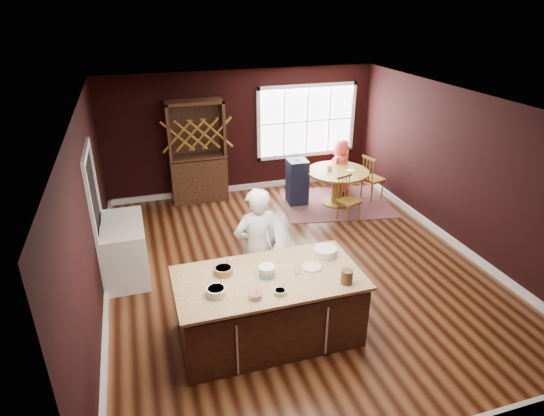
{
  "coord_description": "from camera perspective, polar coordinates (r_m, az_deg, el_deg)",
  "views": [
    {
      "loc": [
        -2.27,
        -6.03,
        4.07
      ],
      "look_at": [
        -0.35,
        0.16,
        1.05
      ],
      "focal_mm": 30.0,
      "sensor_mm": 36.0,
      "label": 1
    }
  ],
  "objects": [
    {
      "name": "chair_south",
      "position": [
        9.04,
        9.66,
        1.1
      ],
      "size": [
        0.49,
        0.48,
        0.93
      ],
      "primitive_type": null,
      "rotation": [
        0.0,
        0.0,
        0.32
      ],
      "color": "brown",
      "rests_on": "ground"
    },
    {
      "name": "bowl_pink",
      "position": [
        5.32,
        -2.1,
        -10.96
      ],
      "size": [
        0.17,
        0.17,
        0.06
      ],
      "primitive_type": "cylinder",
      "color": "silver",
      "rests_on": "kitchen_island"
    },
    {
      "name": "baker",
      "position": [
        6.34,
        -1.94,
        -5.04
      ],
      "size": [
        0.7,
        0.5,
        1.79
      ],
      "primitive_type": "imported",
      "rotation": [
        0.0,
        0.0,
        3.25
      ],
      "color": "silver",
      "rests_on": "ground"
    },
    {
      "name": "table_cup",
      "position": [
        9.68,
        7.23,
        5.03
      ],
      "size": [
        0.13,
        0.13,
        0.09
      ],
      "primitive_type": "imported",
      "rotation": [
        0.0,
        0.0,
        -0.09
      ],
      "color": "white",
      "rests_on": "dining_table"
    },
    {
      "name": "dinner_plate",
      "position": [
        5.89,
        5.01,
        -7.37
      ],
      "size": [
        0.25,
        0.25,
        0.02
      ],
      "primitive_type": "cylinder",
      "color": "#FFECCC",
      "rests_on": "kitchen_island"
    },
    {
      "name": "chair_north",
      "position": [
        10.63,
        8.16,
        5.17
      ],
      "size": [
        0.59,
        0.58,
        1.02
      ],
      "primitive_type": null,
      "rotation": [
        0.0,
        0.0,
        3.77
      ],
      "color": "brown",
      "rests_on": "ground"
    },
    {
      "name": "toddler",
      "position": [
        9.67,
        3.37,
        5.25
      ],
      "size": [
        0.18,
        0.14,
        0.26
      ],
      "primitive_type": null,
      "color": "#8CA5BF",
      "rests_on": "high_chair"
    },
    {
      "name": "doorway",
      "position": [
        7.33,
        -21.04,
        -1.33
      ],
      "size": [
        0.08,
        1.26,
        2.13
      ],
      "primitive_type": null,
      "color": "white",
      "rests_on": "room_shell"
    },
    {
      "name": "chair_east",
      "position": [
        10.17,
        12.57,
        3.83
      ],
      "size": [
        0.5,
        0.51,
        1.0
      ],
      "primitive_type": null,
      "rotation": [
        0.0,
        0.0,
        1.85
      ],
      "color": "#955327",
      "rests_on": "ground"
    },
    {
      "name": "dining_table",
      "position": [
        9.74,
        8.2,
        3.46
      ],
      "size": [
        1.31,
        1.31,
        0.75
      ],
      "color": "brown",
      "rests_on": "ground"
    },
    {
      "name": "bowl_yellow",
      "position": [
        5.76,
        -6.12,
        -7.81
      ],
      "size": [
        0.24,
        0.24,
        0.09
      ],
      "primitive_type": "cylinder",
      "color": "#9C7852",
      "rests_on": "kitchen_island"
    },
    {
      "name": "rug",
      "position": [
        9.95,
        8.01,
        0.63
      ],
      "size": [
        2.54,
        2.13,
        0.01
      ],
      "primitive_type": "cube",
      "rotation": [
        0.0,
        0.0,
        -0.18
      ],
      "color": "brown",
      "rests_on": "ground"
    },
    {
      "name": "drinking_glass",
      "position": [
        5.71,
        3.23,
        -7.65
      ],
      "size": [
        0.07,
        0.07,
        0.15
      ],
      "primitive_type": "cylinder",
      "color": "silver",
      "rests_on": "kitchen_island"
    },
    {
      "name": "high_chair",
      "position": [
        9.7,
        3.18,
        3.41
      ],
      "size": [
        0.43,
        0.43,
        1.01
      ],
      "primitive_type": null,
      "rotation": [
        0.0,
        0.0,
        -0.04
      ],
      "color": "black",
      "rests_on": "ground"
    },
    {
      "name": "bowl_blue",
      "position": [
        5.4,
        -7.02,
        -10.34
      ],
      "size": [
        0.24,
        0.24,
        0.09
      ],
      "primitive_type": "cylinder",
      "color": "white",
      "rests_on": "kitchen_island"
    },
    {
      "name": "table_plate",
      "position": [
        9.7,
        9.84,
        4.66
      ],
      "size": [
        0.19,
        0.19,
        0.01
      ],
      "primitive_type": "cylinder",
      "color": "beige",
      "rests_on": "dining_table"
    },
    {
      "name": "washer",
      "position": [
        7.28,
        -17.86,
        -6.08
      ],
      "size": [
        0.63,
        0.61,
        0.92
      ],
      "primitive_type": "cube",
      "color": "silver",
      "rests_on": "ground"
    },
    {
      "name": "hutch",
      "position": [
        9.8,
        -9.39,
        6.94
      ],
      "size": [
        1.19,
        0.49,
        2.17
      ],
      "primitive_type": "cube",
      "color": "black",
      "rests_on": "ground"
    },
    {
      "name": "layer_cake",
      "position": [
        5.7,
        -0.62,
        -7.88
      ],
      "size": [
        0.29,
        0.29,
        0.12
      ],
      "primitive_type": null,
      "color": "white",
      "rests_on": "kitchen_island"
    },
    {
      "name": "seated_woman",
      "position": [
        10.29,
        8.59,
        5.15
      ],
      "size": [
        0.73,
        0.68,
        1.25
      ],
      "primitive_type": "imported",
      "rotation": [
        0.0,
        0.0,
        3.78
      ],
      "color": "#F74F51",
      "rests_on": "ground"
    },
    {
      "name": "white_tub",
      "position": [
        6.15,
        6.69,
        -5.47
      ],
      "size": [
        0.31,
        0.31,
        0.11
      ],
      "primitive_type": "cylinder",
      "color": "white",
      "rests_on": "kitchen_island"
    },
    {
      "name": "window",
      "position": [
        10.54,
        4.37,
        10.82
      ],
      "size": [
        2.36,
        0.1,
        1.66
      ],
      "primitive_type": null,
      "color": "white",
      "rests_on": "room_shell"
    },
    {
      "name": "stoneware_crock",
      "position": [
        5.61,
        9.36,
        -8.5
      ],
      "size": [
        0.15,
        0.15,
        0.18
      ],
      "primitive_type": "cylinder",
      "color": "#493320",
      "rests_on": "kitchen_island"
    },
    {
      "name": "kitchen_island",
      "position": [
        5.98,
        -0.41,
        -12.45
      ],
      "size": [
        2.33,
        1.22,
        0.92
      ],
      "color": "black",
      "rests_on": "ground"
    },
    {
      "name": "dryer",
      "position": [
        7.85,
        -17.93,
        -3.81
      ],
      "size": [
        0.62,
        0.6,
        0.9
      ],
      "primitive_type": "cube",
      "color": "white",
      "rests_on": "ground"
    },
    {
      "name": "bowl_olive",
      "position": [
        5.38,
        1.02,
        -10.49
      ],
      "size": [
        0.15,
        0.15,
        0.05
      ],
      "primitive_type": "cylinder",
      "color": "beige",
      "rests_on": "kitchen_island"
    },
    {
      "name": "room_shell",
      "position": [
        7.0,
        3.14,
        2.08
      ],
      "size": [
        7.0,
        7.0,
        7.0
      ],
      "color": "brown",
      "rests_on": "ground"
    }
  ]
}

